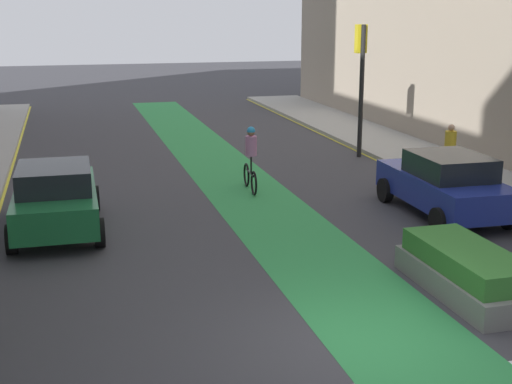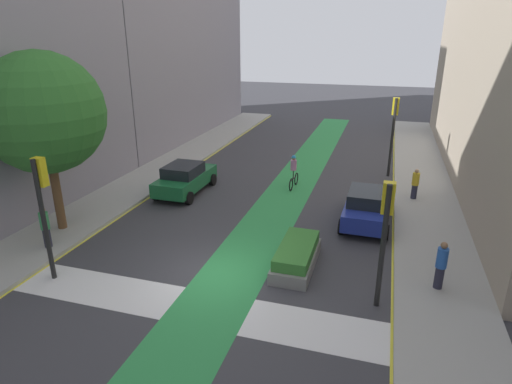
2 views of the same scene
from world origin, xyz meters
name	(u,v)px [view 2 (image 2 of 2)]	position (x,y,z in m)	size (l,w,h in m)	color
ground_plane	(215,273)	(0.00, 0.00, 0.00)	(120.00, 120.00, 0.00)	#38383D
bike_lane_paint	(231,276)	(0.62, 0.00, 0.00)	(2.40, 60.00, 0.01)	#2D8C47
crosswalk_band	(190,306)	(0.00, -2.00, 0.00)	(12.00, 1.80, 0.01)	silver
sidewalk_left	(39,243)	(-7.50, 0.00, 0.07)	(3.00, 60.00, 0.15)	#9E9E99
curb_stripe_left	(71,250)	(-6.00, 0.00, 0.01)	(0.16, 60.00, 0.01)	yellow
sidewalk_right	(446,309)	(7.50, 0.00, 0.07)	(3.00, 60.00, 0.15)	#9E9E99
curb_stripe_right	(394,302)	(6.00, 0.00, 0.01)	(0.16, 60.00, 0.01)	yellow
traffic_signal_near_right	(386,221)	(5.49, -0.17, 2.78)	(0.35, 0.52, 3.95)	black
traffic_signal_near_left	(42,196)	(-5.17, -1.74, 2.96)	(0.35, 0.52, 4.22)	black
traffic_signal_far_right	(394,122)	(5.64, 13.24, 3.15)	(0.35, 0.52, 4.51)	black
car_blue_right_far	(367,206)	(4.79, 5.90, 0.80)	(2.10, 4.24, 1.57)	navy
car_green_left_far	(185,178)	(-4.50, 7.11, 0.80)	(2.06, 4.22, 1.57)	#196033
cyclist_in_lane	(294,171)	(0.75, 9.46, 0.97)	(0.32, 1.73, 1.86)	black
pedestrian_sidewalk_right_a	(441,265)	(7.34, 1.05, 0.98)	(0.34, 0.34, 1.63)	#262638
pedestrian_sidewalk_left_a	(45,227)	(-6.77, -0.25, 0.98)	(0.34, 0.34, 1.64)	#262638
pedestrian_sidewalk_right_b	(415,184)	(6.89, 9.30, 0.92)	(0.34, 0.34, 1.53)	#262638
street_tree_near	(43,113)	(-7.47, 1.37, 4.99)	(4.71, 4.71, 7.21)	brown
median_planter	(297,256)	(2.62, 1.33, 0.40)	(1.30, 3.13, 0.85)	slate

